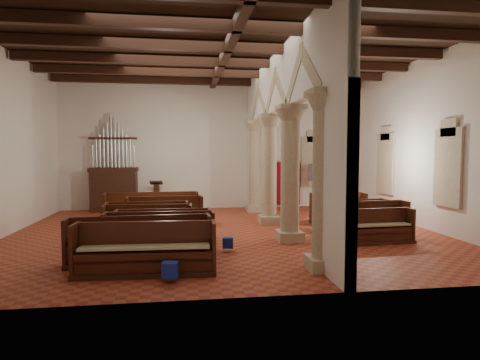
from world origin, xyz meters
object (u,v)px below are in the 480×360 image
(nave_pew_0, at_px, (146,257))
(aisle_pew_0, at_px, (379,231))
(pipe_organ, at_px, (114,181))
(processional_banner, at_px, (313,193))
(lectern, at_px, (157,198))

(nave_pew_0, xyz_separation_m, aisle_pew_0, (6.55, 2.18, -0.04))
(pipe_organ, distance_m, aisle_pew_0, 11.72)
(processional_banner, bearing_deg, pipe_organ, -172.56)
(pipe_organ, height_order, lectern, pipe_organ)
(aisle_pew_0, bearing_deg, pipe_organ, 135.79)
(pipe_organ, distance_m, processional_banner, 9.18)
(nave_pew_0, bearing_deg, lectern, 94.79)
(lectern, distance_m, aisle_pew_0, 10.31)
(aisle_pew_0, bearing_deg, lectern, 129.00)
(processional_banner, distance_m, nave_pew_0, 11.46)
(lectern, xyz_separation_m, nave_pew_0, (0.42, -9.78, -0.20))
(pipe_organ, height_order, aisle_pew_0, pipe_organ)
(processional_banner, xyz_separation_m, aisle_pew_0, (-0.29, -7.00, -0.45))
(processional_banner, height_order, aisle_pew_0, processional_banner)
(processional_banner, relative_size, aisle_pew_0, 1.10)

